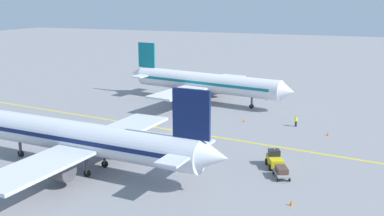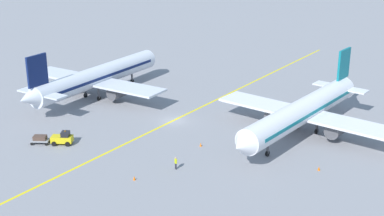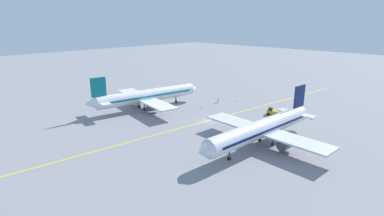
# 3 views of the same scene
# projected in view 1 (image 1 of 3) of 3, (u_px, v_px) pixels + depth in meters

# --- Properties ---
(ground_plane) EXTENTS (400.00, 400.00, 0.00)m
(ground_plane) POSITION_uv_depth(u_px,v_px,m) (182.00, 132.00, 66.44)
(ground_plane) COLOR gray
(apron_yellow_centreline) EXTENTS (14.14, 119.26, 0.01)m
(apron_yellow_centreline) POSITION_uv_depth(u_px,v_px,m) (182.00, 131.00, 66.44)
(apron_yellow_centreline) COLOR yellow
(apron_yellow_centreline) RESTS_ON ground
(airplane_at_gate) EXTENTS (28.26, 35.53, 10.60)m
(airplane_at_gate) POSITION_uv_depth(u_px,v_px,m) (84.00, 139.00, 50.63)
(airplane_at_gate) COLOR silver
(airplane_at_gate) RESTS_ON ground
(airplane_adjacent_stand) EXTENTS (28.48, 35.43, 10.60)m
(airplane_adjacent_stand) POSITION_uv_depth(u_px,v_px,m) (204.00, 83.00, 85.04)
(airplane_adjacent_stand) COLOR white
(airplane_adjacent_stand) RESTS_ON ground
(baggage_tug_white) EXTENTS (3.35, 2.72, 2.11)m
(baggage_tug_white) POSITION_uv_depth(u_px,v_px,m) (275.00, 160.00, 52.15)
(baggage_tug_white) COLOR gold
(baggage_tug_white) RESTS_ON ground
(baggage_cart_trailing) EXTENTS (2.95, 2.38, 1.24)m
(baggage_cart_trailing) POSITION_uv_depth(u_px,v_px,m) (282.00, 171.00, 48.98)
(baggage_cart_trailing) COLOR gray
(baggage_cart_trailing) RESTS_ON ground
(ground_crew_worker) EXTENTS (0.47, 0.40, 1.68)m
(ground_crew_worker) POSITION_uv_depth(u_px,v_px,m) (296.00, 121.00, 68.89)
(ground_crew_worker) COLOR #23232D
(ground_crew_worker) RESTS_ON ground
(traffic_cone_near_nose) EXTENTS (0.32, 0.32, 0.55)m
(traffic_cone_near_nose) POSITION_uv_depth(u_px,v_px,m) (266.00, 99.00, 86.91)
(traffic_cone_near_nose) COLOR orange
(traffic_cone_near_nose) RESTS_ON ground
(traffic_cone_mid_apron) EXTENTS (0.32, 0.32, 0.55)m
(traffic_cone_mid_apron) POSITION_uv_depth(u_px,v_px,m) (244.00, 120.00, 71.51)
(traffic_cone_mid_apron) COLOR orange
(traffic_cone_mid_apron) RESTS_ON ground
(traffic_cone_by_wingtip) EXTENTS (0.32, 0.32, 0.55)m
(traffic_cone_by_wingtip) POSITION_uv_depth(u_px,v_px,m) (328.00, 134.00, 64.45)
(traffic_cone_by_wingtip) COLOR orange
(traffic_cone_by_wingtip) RESTS_ON ground
(traffic_cone_far_edge) EXTENTS (0.32, 0.32, 0.55)m
(traffic_cone_far_edge) POSITION_uv_depth(u_px,v_px,m) (291.00, 203.00, 42.44)
(traffic_cone_far_edge) COLOR orange
(traffic_cone_far_edge) RESTS_ON ground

